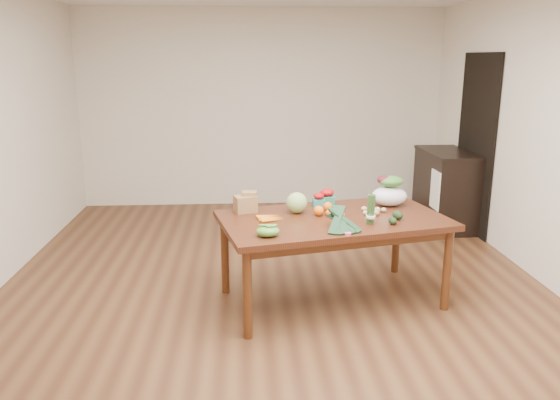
{
  "coord_description": "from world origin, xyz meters",
  "views": [
    {
      "loc": [
        -0.25,
        -4.63,
        2.04
      ],
      "look_at": [
        0.06,
        0.0,
        0.83
      ],
      "focal_mm": 35.0,
      "sensor_mm": 36.0,
      "label": 1
    }
  ],
  "objects": [
    {
      "name": "potato_b",
      "position": [
        0.85,
        -0.28,
        0.77
      ],
      "size": [
        0.06,
        0.05,
        0.05
      ],
      "primitive_type": "ellipsoid",
      "color": "tan",
      "rests_on": "dining_table"
    },
    {
      "name": "orange_b",
      "position": [
        0.46,
        -0.12,
        0.79
      ],
      "size": [
        0.08,
        0.08,
        0.08
      ],
      "primitive_type": "sphere",
      "color": "orange",
      "rests_on": "dining_table"
    },
    {
      "name": "snap_pea_bag",
      "position": [
        -0.08,
        -0.77,
        0.79
      ],
      "size": [
        0.18,
        0.13,
        0.08
      ],
      "primitive_type": "ellipsoid",
      "color": "#51A036",
      "rests_on": "dining_table"
    },
    {
      "name": "strawberry_basket_a",
      "position": [
        0.41,
        0.06,
        0.8
      ],
      "size": [
        0.12,
        0.12,
        0.09
      ],
      "primitive_type": null,
      "rotation": [
        0.0,
        0.0,
        0.22
      ],
      "color": "#BB0C0E",
      "rests_on": "dining_table"
    },
    {
      "name": "room_walls",
      "position": [
        0.0,
        0.0,
        1.35
      ],
      "size": [
        5.02,
        6.02,
        2.7
      ],
      "color": "silver",
      "rests_on": "floor"
    },
    {
      "name": "cabbage",
      "position": [
        0.19,
        -0.15,
        0.84
      ],
      "size": [
        0.18,
        0.18,
        0.18
      ],
      "primitive_type": "sphere",
      "color": "#ABCA74",
      "rests_on": "dining_table"
    },
    {
      "name": "salad_bag",
      "position": [
        1.04,
        0.03,
        0.87
      ],
      "size": [
        0.36,
        0.3,
        0.25
      ],
      "primitive_type": null,
      "rotation": [
        0.0,
        0.0,
        0.22
      ],
      "color": "white",
      "rests_on": "dining_table"
    },
    {
      "name": "orange_a",
      "position": [
        0.37,
        -0.25,
        0.79
      ],
      "size": [
        0.08,
        0.08,
        0.08
      ],
      "primitive_type": "sphere",
      "color": "orange",
      "rests_on": "dining_table"
    },
    {
      "name": "doorway_dark",
      "position": [
        2.48,
        1.6,
        1.05
      ],
      "size": [
        0.02,
        1.0,
        2.1
      ],
      "primitive_type": "cube",
      "color": "black",
      "rests_on": "floor"
    },
    {
      "name": "cabinet",
      "position": [
        2.22,
        1.77,
        0.47
      ],
      "size": [
        0.52,
        1.02,
        0.94
      ],
      "primitive_type": "cube",
      "color": "black",
      "rests_on": "floor"
    },
    {
      "name": "potato_c",
      "position": [
        0.88,
        -0.19,
        0.77
      ],
      "size": [
        0.06,
        0.05,
        0.05
      ],
      "primitive_type": "ellipsoid",
      "color": "tan",
      "rests_on": "dining_table"
    },
    {
      "name": "dining_table",
      "position": [
        0.48,
        -0.31,
        0.38
      ],
      "size": [
        2.03,
        1.41,
        0.75
      ],
      "primitive_type": "cube",
      "rotation": [
        0.0,
        0.0,
        0.22
      ],
      "color": "#461F10",
      "rests_on": "floor"
    },
    {
      "name": "asparagus_bundle",
      "position": [
        0.75,
        -0.52,
        0.88
      ],
      "size": [
        0.1,
        0.13,
        0.26
      ],
      "primitive_type": null,
      "rotation": [
        0.15,
        0.0,
        0.22
      ],
      "color": "#4F7736",
      "rests_on": "dining_table"
    },
    {
      "name": "avocado_a",
      "position": [
        0.92,
        -0.54,
        0.78
      ],
      "size": [
        0.08,
        0.1,
        0.06
      ],
      "primitive_type": "ellipsoid",
      "rotation": [
        0.0,
        0.0,
        0.3
      ],
      "color": "black",
      "rests_on": "dining_table"
    },
    {
      "name": "potato_d",
      "position": [
        0.78,
        -0.14,
        0.77
      ],
      "size": [
        0.05,
        0.05,
        0.04
      ],
      "primitive_type": "ellipsoid",
      "color": "tan",
      "rests_on": "dining_table"
    },
    {
      "name": "kale_bunch",
      "position": [
        0.49,
        -0.69,
        0.83
      ],
      "size": [
        0.4,
        0.46,
        0.16
      ],
      "primitive_type": null,
      "rotation": [
        0.0,
        0.0,
        0.22
      ],
      "color": "black",
      "rests_on": "dining_table"
    },
    {
      "name": "carrots",
      "position": [
        -0.04,
        -0.34,
        0.76
      ],
      "size": [
        0.26,
        0.23,
        0.03
      ],
      "primitive_type": null,
      "rotation": [
        0.0,
        0.0,
        0.22
      ],
      "color": "orange",
      "rests_on": "dining_table"
    },
    {
      "name": "paper_bag",
      "position": [
        -0.25,
        -0.1,
        0.84
      ],
      "size": [
        0.28,
        0.25,
        0.17
      ],
      "primitive_type": null,
      "rotation": [
        0.0,
        0.0,
        0.22
      ],
      "color": "olive",
      "rests_on": "dining_table"
    },
    {
      "name": "avocado_b",
      "position": [
        1.0,
        -0.4,
        0.79
      ],
      "size": [
        0.1,
        0.13,
        0.08
      ],
      "primitive_type": "ellipsoid",
      "rotation": [
        0.0,
        0.0,
        0.3
      ],
      "color": "black",
      "rests_on": "dining_table"
    },
    {
      "name": "floor",
      "position": [
        0.0,
        0.0,
        0.0
      ],
      "size": [
        6.0,
        6.0,
        0.0
      ],
      "primitive_type": "plane",
      "color": "brown",
      "rests_on": "ground"
    },
    {
      "name": "strawberry_basket_b",
      "position": [
        0.49,
        0.1,
        0.81
      ],
      "size": [
        0.15,
        0.15,
        0.12
      ],
      "primitive_type": null,
      "rotation": [
        0.0,
        0.0,
        0.22
      ],
      "color": "red",
      "rests_on": "dining_table"
    },
    {
      "name": "dish_towel",
      "position": [
        1.96,
        1.4,
        0.55
      ],
      "size": [
        0.02,
        0.28,
        0.45
      ],
      "primitive_type": "cube",
      "color": "white",
      "rests_on": "cabinet"
    },
    {
      "name": "orange_c",
      "position": [
        0.54,
        -0.26,
        0.79
      ],
      "size": [
        0.07,
        0.07,
        0.07
      ],
      "primitive_type": "sphere",
      "color": "orange",
      "rests_on": "dining_table"
    },
    {
      "name": "potato_e",
      "position": [
        0.94,
        -0.18,
        0.77
      ],
      "size": [
        0.05,
        0.04,
        0.04
      ],
      "primitive_type": "ellipsoid",
      "color": "tan",
      "rests_on": "dining_table"
    },
    {
      "name": "mandarin_cluster",
      "position": [
        0.51,
        -0.28,
        0.79
      ],
      "size": [
        0.22,
        0.22,
        0.08
      ],
      "primitive_type": null,
      "rotation": [
        0.0,
        0.0,
        0.22
      ],
      "color": "orange",
      "rests_on": "dining_table"
    },
    {
      "name": "potato_a",
      "position": [
        0.77,
        -0.26,
        0.77
      ],
      "size": [
        0.05,
        0.04,
        0.04
      ],
      "primitive_type": "ellipsoid",
      "color": "tan",
      "rests_on": "dining_table"
    }
  ]
}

